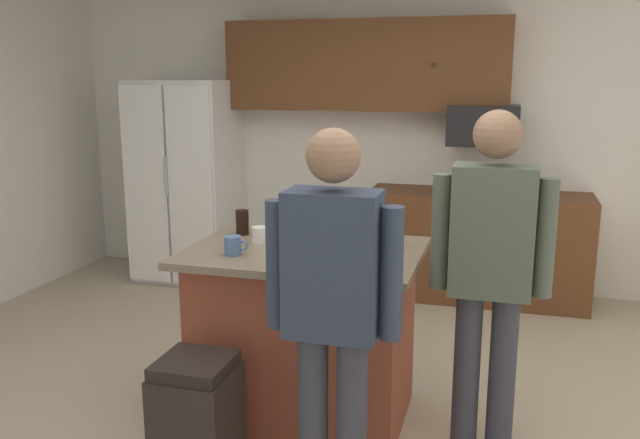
# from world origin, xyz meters

# --- Properties ---
(floor) EXTENTS (7.04, 7.04, 0.00)m
(floor) POSITION_xyz_m (0.00, 0.00, 0.00)
(floor) COLOR #B7A88E
(floor) RESTS_ON ground
(back_wall) EXTENTS (6.40, 0.10, 2.60)m
(back_wall) POSITION_xyz_m (0.00, 2.80, 1.30)
(back_wall) COLOR white
(back_wall) RESTS_ON ground
(cabinet_run_upper) EXTENTS (2.40, 0.38, 0.75)m
(cabinet_run_upper) POSITION_xyz_m (-0.40, 2.60, 1.93)
(cabinet_run_upper) COLOR brown
(cabinet_run_lower) EXTENTS (1.80, 0.63, 0.90)m
(cabinet_run_lower) POSITION_xyz_m (0.60, 2.48, 0.45)
(cabinet_run_lower) COLOR brown
(cabinet_run_lower) RESTS_ON ground
(refrigerator) EXTENTS (0.86, 0.76, 1.80)m
(refrigerator) POSITION_xyz_m (-2.00, 2.38, 0.90)
(refrigerator) COLOR white
(refrigerator) RESTS_ON ground
(microwave_over_range) EXTENTS (0.56, 0.40, 0.32)m
(microwave_over_range) POSITION_xyz_m (0.60, 2.50, 1.45)
(microwave_over_range) COLOR black
(kitchen_island) EXTENTS (1.22, 0.89, 0.95)m
(kitchen_island) POSITION_xyz_m (-0.20, 0.18, 0.48)
(kitchen_island) COLOR brown
(kitchen_island) RESTS_ON ground
(person_guest_by_door) EXTENTS (0.57, 0.22, 1.66)m
(person_guest_by_door) POSITION_xyz_m (0.15, -0.56, 0.95)
(person_guest_by_door) COLOR #383842
(person_guest_by_door) RESTS_ON ground
(person_guest_right) EXTENTS (0.57, 0.22, 1.70)m
(person_guest_right) POSITION_xyz_m (0.76, 0.08, 0.98)
(person_guest_right) COLOR #383842
(person_guest_right) RESTS_ON ground
(mug_blue_stoneware) EXTENTS (0.13, 0.08, 0.09)m
(mug_blue_stoneware) POSITION_xyz_m (-0.47, 0.23, 1.00)
(mug_blue_stoneware) COLOR white
(mug_blue_stoneware) RESTS_ON kitchen_island
(glass_dark_ale) EXTENTS (0.06, 0.06, 0.12)m
(glass_dark_ale) POSITION_xyz_m (0.05, 0.47, 1.01)
(glass_dark_ale) COLOR black
(glass_dark_ale) RESTS_ON kitchen_island
(mug_ceramic_white) EXTENTS (0.13, 0.09, 0.10)m
(mug_ceramic_white) POSITION_xyz_m (-0.51, -0.02, 1.00)
(mug_ceramic_white) COLOR #4C6B99
(mug_ceramic_white) RESTS_ON kitchen_island
(tumbler_amber) EXTENTS (0.07, 0.07, 0.17)m
(tumbler_amber) POSITION_xyz_m (0.21, 0.07, 1.04)
(tumbler_amber) COLOR black
(tumbler_amber) RESTS_ON kitchen_island
(glass_stout_tall) EXTENTS (0.08, 0.08, 0.14)m
(glass_stout_tall) POSITION_xyz_m (-0.42, 0.43, 1.03)
(glass_stout_tall) COLOR black
(glass_stout_tall) RESTS_ON kitchen_island
(glass_short_whisky) EXTENTS (0.07, 0.07, 0.13)m
(glass_short_whisky) POSITION_xyz_m (0.25, 0.36, 1.02)
(glass_short_whisky) COLOR black
(glass_short_whisky) RESTS_ON kitchen_island
(glass_pilsner) EXTENTS (0.07, 0.07, 0.14)m
(glass_pilsner) POSITION_xyz_m (-0.64, 0.39, 1.03)
(glass_pilsner) COLOR black
(glass_pilsner) RESTS_ON kitchen_island
(serving_tray) EXTENTS (0.44, 0.30, 0.04)m
(serving_tray) POSITION_xyz_m (-0.11, 0.26, 0.98)
(serving_tray) COLOR #B7B7BC
(serving_tray) RESTS_ON kitchen_island
(trash_bin) EXTENTS (0.34, 0.34, 0.61)m
(trash_bin) POSITION_xyz_m (-0.49, -0.54, 0.30)
(trash_bin) COLOR black
(trash_bin) RESTS_ON ground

